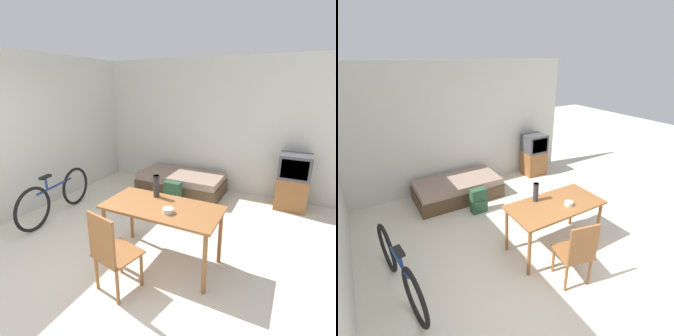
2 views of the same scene
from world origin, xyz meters
The scene contains 11 objects.
ground_plane centered at (0.00, 0.00, 0.00)m, with size 20.00×20.00×0.00m, color beige.
wall_back centered at (0.00, 3.55, 1.35)m, with size 5.49×0.06×2.70m.
wall_left centered at (-2.27, 1.76, 1.35)m, with size 0.06×4.52×2.70m.
daybed centered at (-0.21, 2.98, 0.21)m, with size 1.73×0.92×0.42m.
tv centered at (1.88, 3.18, 0.51)m, with size 0.53×0.45×1.02m.
dining_table centered at (0.50, 0.79, 0.68)m, with size 1.43×0.71×0.77m.
wooden_chair centered at (0.27, 0.07, 0.53)m, with size 0.50×0.50×0.96m.
bicycle centered at (-1.69, 1.08, 0.36)m, with size 0.30×1.71×0.78m.
thermos_flask centered at (0.30, 1.01, 0.93)m, with size 0.08×0.08×0.29m.
mate_bowl centered at (0.65, 0.66, 0.80)m, with size 0.13×0.13×0.06m.
backpack centered at (-0.07, 2.27, 0.24)m, with size 0.30×0.19×0.49m.
Camera 1 is at (1.85, -1.74, 2.15)m, focal length 28.00 mm.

